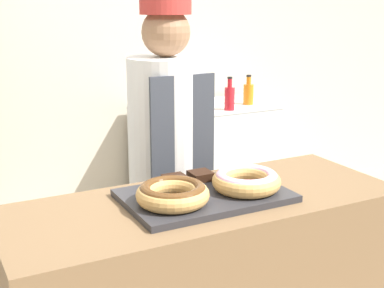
# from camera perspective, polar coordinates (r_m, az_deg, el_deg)

# --- Properties ---
(wall_back) EXTENTS (8.00, 0.06, 2.70)m
(wall_back) POSITION_cam_1_polar(r_m,az_deg,el_deg) (3.82, -14.47, 10.62)
(wall_back) COLOR beige
(wall_back) RESTS_ON ground_plane
(serving_tray) EXTENTS (0.58, 0.38, 0.02)m
(serving_tray) POSITION_cam_1_polar(r_m,az_deg,el_deg) (1.92, 1.38, -5.53)
(serving_tray) COLOR #2D2D33
(serving_tray) RESTS_ON display_counter
(donut_chocolate_glaze) EXTENTS (0.25, 0.25, 0.07)m
(donut_chocolate_glaze) POSITION_cam_1_polar(r_m,az_deg,el_deg) (1.81, -2.08, -5.23)
(donut_chocolate_glaze) COLOR tan
(donut_chocolate_glaze) RESTS_ON serving_tray
(donut_light_glaze) EXTENTS (0.25, 0.25, 0.07)m
(donut_light_glaze) POSITION_cam_1_polar(r_m,az_deg,el_deg) (1.94, 5.82, -3.82)
(donut_light_glaze) COLOR tan
(donut_light_glaze) RESTS_ON serving_tray
(brownie_back_left) EXTENTS (0.08, 0.08, 0.03)m
(brownie_back_left) POSITION_cam_1_polar(r_m,az_deg,el_deg) (2.00, -1.81, -3.85)
(brownie_back_left) COLOR black
(brownie_back_left) RESTS_ON serving_tray
(brownie_back_right) EXTENTS (0.08, 0.08, 0.03)m
(brownie_back_right) POSITION_cam_1_polar(r_m,az_deg,el_deg) (2.05, 0.93, -3.40)
(brownie_back_right) COLOR black
(brownie_back_right) RESTS_ON serving_tray
(baker_person) EXTENTS (0.35, 0.35, 1.63)m
(baker_person) POSITION_cam_1_polar(r_m,az_deg,el_deg) (2.46, -2.56, -2.75)
(baker_person) COLOR #4C4C51
(baker_person) RESTS_ON ground_plane
(chest_freezer) EXTENTS (0.98, 0.57, 0.88)m
(chest_freezer) POSITION_cam_1_polar(r_m,az_deg,el_deg) (3.98, 1.28, -2.05)
(chest_freezer) COLOR silver
(chest_freezer) RESTS_ON ground_plane
(bottle_orange) EXTENTS (0.07, 0.07, 0.22)m
(bottle_orange) POSITION_cam_1_polar(r_m,az_deg,el_deg) (3.94, 6.04, 5.43)
(bottle_orange) COLOR orange
(bottle_orange) RESTS_ON chest_freezer
(bottle_red) EXTENTS (0.07, 0.07, 0.24)m
(bottle_red) POSITION_cam_1_polar(r_m,az_deg,el_deg) (3.81, -3.19, 5.32)
(bottle_red) COLOR red
(bottle_red) RESTS_ON chest_freezer
(bottle_red_b) EXTENTS (0.07, 0.07, 0.23)m
(bottle_red_b) POSITION_cam_1_polar(r_m,az_deg,el_deg) (3.72, 4.03, 5.00)
(bottle_red_b) COLOR red
(bottle_red_b) RESTS_ON chest_freezer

